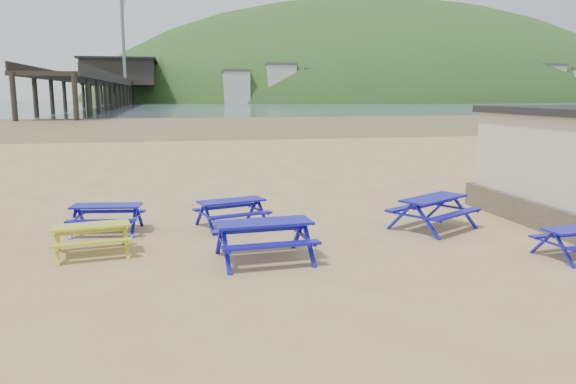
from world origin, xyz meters
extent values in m
plane|color=tan|center=(0.00, 0.00, 0.00)|extent=(400.00, 400.00, 0.00)
plane|color=brown|center=(0.00, 55.00, 0.00)|extent=(400.00, 400.00, 0.00)
plane|color=#435460|center=(0.00, 170.00, 0.01)|extent=(400.00, 400.00, 0.00)
cube|color=#010093|center=(-4.11, 2.15, 0.70)|extent=(1.80, 0.91, 0.05)
cube|color=#010093|center=(-4.03, 2.72, 0.43)|extent=(1.74, 0.49, 0.05)
cube|color=#010093|center=(-4.20, 1.58, 0.43)|extent=(1.74, 0.49, 0.05)
cube|color=#010093|center=(-0.92, 2.10, 0.71)|extent=(1.86, 1.13, 0.05)
cube|color=#010093|center=(-1.08, 2.66, 0.44)|extent=(1.74, 0.71, 0.05)
cube|color=#010093|center=(-0.76, 1.54, 0.44)|extent=(1.74, 0.71, 0.05)
cube|color=#010093|center=(4.24, 0.80, 0.82)|extent=(2.14, 1.71, 0.06)
cube|color=#010093|center=(3.89, 1.37, 0.50)|extent=(1.88, 1.27, 0.06)
cube|color=#010093|center=(4.58, 0.22, 0.50)|extent=(1.88, 1.27, 0.06)
cube|color=#010093|center=(-0.58, -1.08, 0.83)|extent=(2.09, 0.93, 0.06)
cube|color=#010093|center=(-0.62, -0.40, 0.51)|extent=(2.05, 0.43, 0.06)
cube|color=#010093|center=(-0.53, -1.75, 0.51)|extent=(2.05, 0.43, 0.06)
cube|color=#010093|center=(6.07, -1.76, 0.39)|extent=(1.58, 0.41, 0.04)
cube|color=#9EC42A|center=(-4.23, 0.11, 0.66)|extent=(1.70, 0.88, 0.05)
cube|color=#9EC42A|center=(-4.31, 0.65, 0.41)|extent=(1.64, 0.47, 0.05)
cube|color=#9EC42A|center=(-4.14, -0.42, 0.41)|extent=(1.64, 0.47, 0.05)
cube|color=black|center=(-18.00, 175.00, 6.00)|extent=(9.00, 220.00, 0.60)
cube|color=black|center=(-18.00, 186.00, 10.00)|extent=(22.00, 30.00, 8.00)
cube|color=black|center=(-18.00, 186.00, 14.30)|extent=(24.00, 32.00, 0.60)
cylinder|color=slate|center=(-15.00, 164.00, 20.00)|extent=(1.00, 1.00, 28.00)
ellipsoid|color=#2D4C1E|center=(90.00, 230.00, -10.00)|extent=(264.00, 144.00, 108.00)
camera|label=1|loc=(-2.45, -12.52, 3.53)|focal=35.00mm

